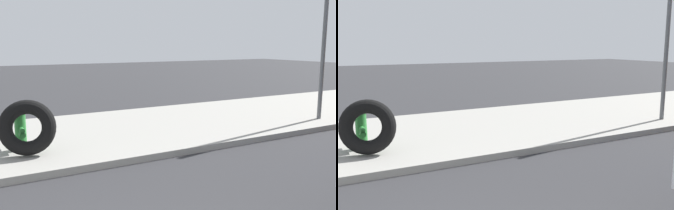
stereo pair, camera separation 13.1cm
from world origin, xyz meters
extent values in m
cube|color=#99968E|center=(0.00, 6.50, 0.07)|extent=(36.00, 5.00, 0.15)
cylinder|color=#2D8438|center=(0.33, 5.67, 0.52)|extent=(0.23, 0.23, 0.75)
sphere|color=#2D8438|center=(0.33, 5.67, 0.96)|extent=(0.27, 0.27, 0.27)
cylinder|color=#2D8438|center=(0.33, 5.46, 0.61)|extent=(0.10, 0.18, 0.10)
cylinder|color=#2D8438|center=(0.33, 5.87, 0.61)|extent=(0.10, 0.18, 0.10)
cylinder|color=#2D8438|center=(0.33, 5.46, 0.52)|extent=(0.12, 0.18, 0.12)
torus|color=black|center=(0.39, 5.14, 0.73)|extent=(1.21, 0.76, 1.15)
cylinder|color=#595B5E|center=(8.64, 4.77, 2.76)|extent=(0.12, 0.12, 5.23)
camera|label=1|loc=(-0.64, -2.48, 2.40)|focal=39.24mm
camera|label=2|loc=(-0.52, -2.54, 2.40)|focal=39.24mm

